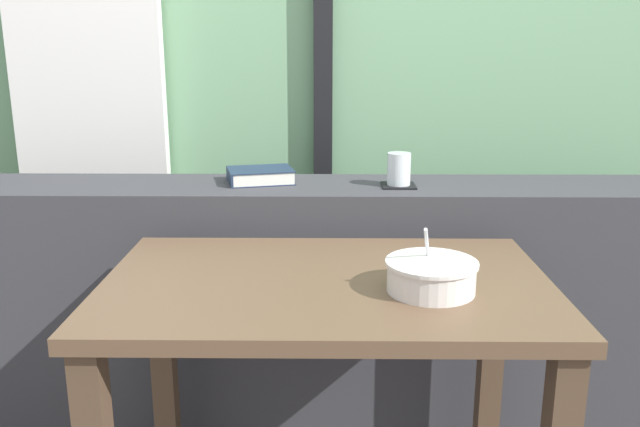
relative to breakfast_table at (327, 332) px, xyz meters
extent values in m
cube|color=white|center=(-0.88, 1.07, 0.65)|extent=(0.56, 0.06, 2.50)
cube|color=black|center=(-0.02, 1.10, 0.70)|extent=(0.07, 0.05, 2.60)
cube|color=#38383D|center=(0.05, 0.55, -0.18)|extent=(2.80, 0.32, 0.83)
cube|color=brown|center=(-0.45, 0.27, -0.25)|extent=(0.06, 0.06, 0.69)
cube|color=brown|center=(0.45, 0.27, -0.25)|extent=(0.06, 0.06, 0.69)
cube|color=brown|center=(0.00, 0.00, 0.11)|extent=(1.01, 0.64, 0.03)
cube|color=black|center=(0.21, 0.53, 0.23)|extent=(0.10, 0.10, 0.00)
cylinder|color=white|center=(0.21, 0.53, 0.28)|extent=(0.07, 0.07, 0.10)
cylinder|color=#CC4C38|center=(0.21, 0.53, 0.27)|extent=(0.06, 0.06, 0.07)
cube|color=#1E2D47|center=(-0.20, 0.59, 0.23)|extent=(0.22, 0.19, 0.00)
cube|color=silver|center=(-0.20, 0.59, 0.25)|extent=(0.21, 0.18, 0.04)
cube|color=#1E2D47|center=(-0.20, 0.59, 0.27)|extent=(0.22, 0.19, 0.00)
cube|color=#1E2D47|center=(-0.30, 0.57, 0.25)|extent=(0.04, 0.15, 0.04)
cylinder|color=silver|center=(0.22, -0.07, 0.16)|extent=(0.19, 0.19, 0.07)
cylinder|color=silver|center=(0.22, -0.07, 0.19)|extent=(0.20, 0.20, 0.01)
cylinder|color=#9E5B33|center=(0.22, -0.07, 0.15)|extent=(0.17, 0.17, 0.04)
cylinder|color=silver|center=(0.22, -0.04, 0.21)|extent=(0.04, 0.12, 0.13)
ellipsoid|color=silver|center=(0.22, -0.02, 0.17)|extent=(0.03, 0.05, 0.01)
camera|label=1|loc=(0.00, -1.40, 0.65)|focal=37.16mm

